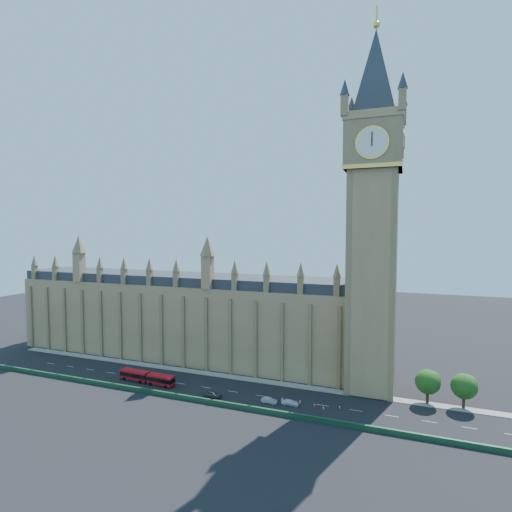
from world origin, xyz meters
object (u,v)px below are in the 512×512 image
(car_white, at_px, (290,402))
(red_bus, at_px, (147,377))
(car_grey, at_px, (213,394))
(car_silver, at_px, (269,400))

(car_white, bearing_deg, red_bus, 89.66)
(car_grey, height_order, car_white, car_grey)
(car_grey, bearing_deg, car_white, -81.22)
(red_bus, xyz_separation_m, car_white, (41.50, 0.32, -0.93))
(car_silver, xyz_separation_m, car_white, (5.19, 0.73, -0.02))
(car_silver, bearing_deg, car_white, -81.29)
(red_bus, relative_size, car_white, 4.02)
(red_bus, distance_m, car_white, 41.51)
(car_grey, relative_size, car_white, 1.07)
(car_grey, xyz_separation_m, car_white, (19.86, 2.54, -0.16))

